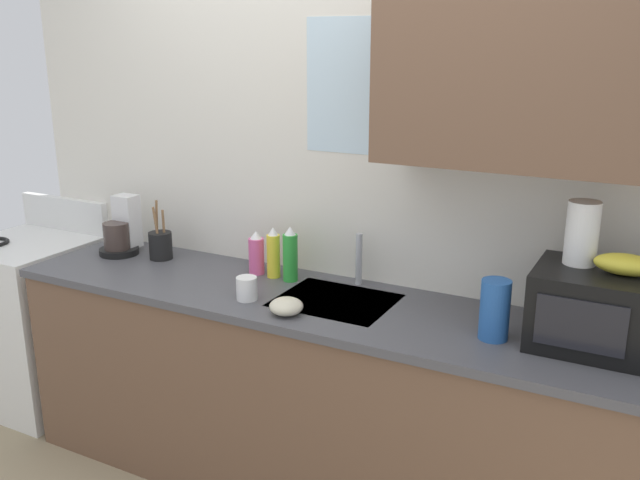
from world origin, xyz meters
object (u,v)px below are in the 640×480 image
Objects in this scene: dish_soap_bottle_green at (290,255)px; mug_white at (247,288)px; stove_range at (35,321)px; banana_bunch at (626,264)px; dish_soap_bottle_yellow at (273,254)px; dish_soap_bottle_pink at (256,254)px; coffee_maker at (122,232)px; paper_towel_roll at (582,233)px; cereal_canister at (495,310)px; utensil_crock at (161,245)px; microwave at (603,310)px; small_bowl at (286,306)px.

mug_white is (-0.04, -0.28, -0.07)m from dish_soap_bottle_green.
banana_bunch is at bearing 0.94° from stove_range.
banana_bunch is 1.43m from dish_soap_bottle_yellow.
dish_soap_bottle_pink reaches higher than stove_range.
coffee_maker reaches higher than mug_white.
paper_towel_roll is at bearing -1.98° from dish_soap_bottle_green.
dish_soap_bottle_yellow is at bearing 5.76° from stove_range.
stove_range is 2.94m from banana_bunch.
cereal_canister is 1.65m from utensil_crock.
microwave is 1.28m from dish_soap_bottle_green.
microwave is at bearing -1.55° from coffee_maker.
mug_white is at bearing -98.11° from dish_soap_bottle_green.
mug_white is 0.23m from small_bowl.
coffee_maker is (-2.26, 0.06, -0.20)m from banana_bunch.
cereal_canister is (-0.24, -0.15, -0.27)m from paper_towel_roll.
utensil_crock reaches higher than cereal_canister.
dish_soap_bottle_pink is 0.92× the size of cereal_canister.
stove_range is at bearing 173.15° from small_bowl.
small_bowl is (0.88, -0.32, -0.04)m from utensil_crock.
microwave is 1.90× the size of dish_soap_bottle_green.
dish_soap_bottle_pink is at bearing 115.87° from mug_white.
microwave is 1.60× the size of utensil_crock.
stove_range is 0.80m from coffee_maker.
microwave is at bearing 0.92° from stove_range.
mug_white is at bearing -171.84° from microwave.
cereal_canister is at bearing -11.52° from dish_soap_bottle_green.
stove_range is 11.37× the size of mug_white.
utensil_crock is (-1.64, 0.17, -0.04)m from cereal_canister.
microwave reaches higher than dish_soap_bottle_green.
paper_towel_roll is at bearing 2.05° from stove_range.
dish_soap_bottle_yellow is 1.05× the size of cereal_canister.
utensil_crock is (-1.98, 0.07, -0.06)m from microwave.
dish_soap_bottle_green is 1.87× the size of small_bowl.
dish_soap_bottle_pink is (-1.51, 0.10, -0.21)m from banana_bunch.
dish_soap_bottle_pink is at bearing 3.25° from coffee_maker.
mug_white is at bearing -64.13° from dish_soap_bottle_pink.
paper_towel_roll reaches higher than stove_range.
stove_range is 1.53m from dish_soap_bottle_yellow.
dish_soap_bottle_yellow is (0.85, 0.04, 0.00)m from coffee_maker.
dish_soap_bottle_yellow is at bearing 127.85° from small_bowl.
stove_range is 0.97m from utensil_crock.
microwave is 2.03× the size of dish_soap_bottle_yellow.
dish_soap_bottle_pink is at bearing 177.54° from dish_soap_bottle_yellow.
small_bowl is (-1.14, -0.25, -0.27)m from banana_bunch.
banana_bunch is 0.82× the size of dish_soap_bottle_green.
cereal_canister is at bearing -1.25° from stove_range.
dish_soap_bottle_yellow is (-1.26, 0.05, -0.27)m from paper_towel_roll.
dish_soap_bottle_yellow reaches higher than stove_range.
paper_towel_roll is 0.77× the size of utensil_crock.
cereal_canister is 0.98m from mug_white.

